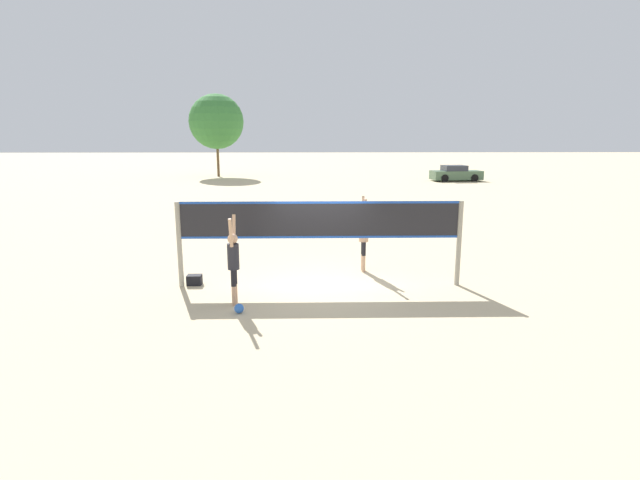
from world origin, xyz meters
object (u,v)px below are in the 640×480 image
(volleyball_net, at_px, (320,228))
(volleyball, at_px, (239,308))
(gear_bag, at_px, (194,280))
(player_spiker, at_px, (233,259))
(player_blocker, at_px, (364,232))
(tree_left_cluster, at_px, (216,122))
(parked_car_near, at_px, (456,174))

(volleyball_net, distance_m, volleyball, 3.19)
(volleyball_net, relative_size, gear_bag, 19.65)
(volleyball_net, xyz_separation_m, player_spiker, (-2.09, -1.46, -0.47))
(player_blocker, xyz_separation_m, volleyball, (-3.24, -3.54, -1.07))
(player_spiker, height_order, tree_left_cluster, tree_left_cluster)
(player_spiker, xyz_separation_m, gear_bag, (-1.33, 1.62, -1.00))
(parked_car_near, bearing_deg, tree_left_cluster, 161.00)
(player_blocker, relative_size, volleyball, 10.00)
(volleyball, xyz_separation_m, gear_bag, (-1.52, 2.24, 0.03))
(player_spiker, height_order, gear_bag, player_spiker)
(player_blocker, height_order, tree_left_cluster, tree_left_cluster)
(player_blocker, relative_size, parked_car_near, 0.50)
(player_spiker, relative_size, tree_left_cluster, 0.28)
(player_spiker, xyz_separation_m, parked_car_near, (14.68, 32.17, -0.51))
(gear_bag, bearing_deg, volleyball_net, -2.64)
(tree_left_cluster, bearing_deg, player_blocker, -73.18)
(volleyball_net, height_order, volleyball, volleyball_net)
(volleyball_net, distance_m, parked_car_near, 33.21)
(parked_car_near, height_order, tree_left_cluster, tree_left_cluster)
(player_spiker, xyz_separation_m, tree_left_cluster, (-6.99, 37.37, 4.06))
(player_blocker, height_order, volleyball, player_blocker)
(parked_car_near, bearing_deg, volleyball, -119.36)
(tree_left_cluster, bearing_deg, volleyball_net, -75.80)
(volleyball, relative_size, tree_left_cluster, 0.03)
(player_spiker, height_order, volleyball, player_spiker)
(player_spiker, bearing_deg, player_blocker, -49.59)
(volleyball, relative_size, gear_bag, 0.58)
(player_spiker, bearing_deg, volleyball, -163.43)
(player_spiker, distance_m, tree_left_cluster, 38.23)
(player_spiker, bearing_deg, parked_car_near, -24.53)
(volleyball_net, distance_m, tree_left_cluster, 37.22)
(player_blocker, distance_m, gear_bag, 5.04)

